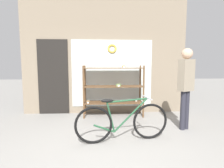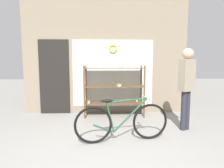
% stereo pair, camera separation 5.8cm
% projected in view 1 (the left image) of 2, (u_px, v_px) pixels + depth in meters
% --- Properties ---
extents(ground_plane, '(30.00, 30.00, 0.00)m').
position_uv_depth(ground_plane, '(108.00, 156.00, 2.67)').
color(ground_plane, gray).
extents(storefront_facade, '(4.66, 0.13, 3.50)m').
position_uv_depth(storefront_facade, '(103.00, 54.00, 4.99)').
color(storefront_facade, gray).
rests_on(storefront_facade, ground_plane).
extents(display_case, '(1.61, 0.47, 1.39)m').
position_uv_depth(display_case, '(113.00, 87.00, 4.73)').
color(display_case, brown).
rests_on(display_case, ground_plane).
extents(bicycle, '(1.73, 0.46, 0.81)m').
position_uv_depth(bicycle, '(123.00, 122.00, 3.17)').
color(bicycle, black).
rests_on(bicycle, ground_plane).
extents(pedestrian, '(0.37, 0.30, 1.74)m').
position_uv_depth(pedestrian, '(186.00, 82.00, 3.70)').
color(pedestrian, '#282833').
rests_on(pedestrian, ground_plane).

